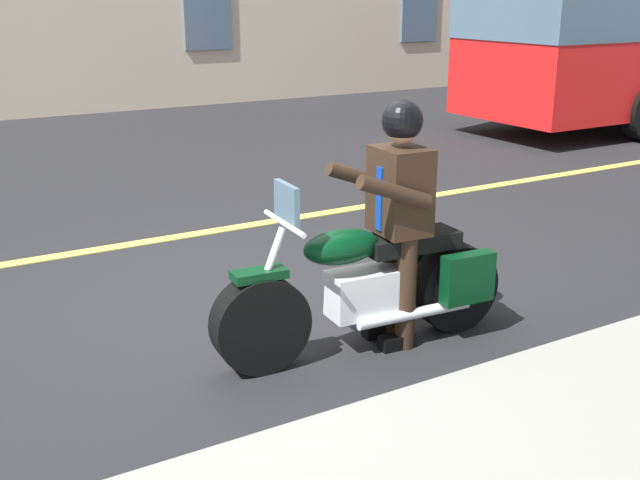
% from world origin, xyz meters
% --- Properties ---
extents(ground_plane, '(80.00, 80.00, 0.00)m').
position_xyz_m(ground_plane, '(0.00, 0.00, 0.00)').
color(ground_plane, black).
extents(lane_center_stripe, '(60.00, 0.16, 0.01)m').
position_xyz_m(lane_center_stripe, '(0.00, -2.00, 0.01)').
color(lane_center_stripe, '#E5DB4C').
rests_on(lane_center_stripe, ground_plane).
extents(motorcycle_main, '(2.22, 0.70, 1.26)m').
position_xyz_m(motorcycle_main, '(-0.45, 1.16, 0.45)').
color(motorcycle_main, black).
rests_on(motorcycle_main, ground_plane).
extents(rider_main, '(0.65, 0.58, 1.74)m').
position_xyz_m(rider_main, '(-0.64, 1.17, 1.04)').
color(rider_main, black).
rests_on(rider_main, ground_plane).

